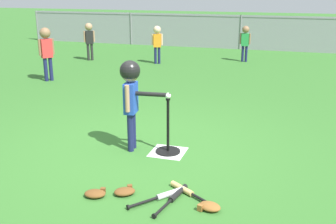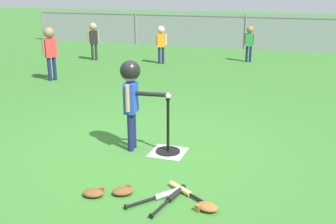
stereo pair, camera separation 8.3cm
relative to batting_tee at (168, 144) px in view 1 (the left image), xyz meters
The scene contains 16 objects.
ground_plane 0.36m from the batting_tee, 164.54° to the right, with size 60.00×60.00×0.00m, color #336B28.
home_plate 0.12m from the batting_tee, 143.13° to the right, with size 0.44×0.44×0.01m, color white.
batting_tee is the anchor object (origin of this frame).
baseball_on_tee 0.64m from the batting_tee, 153.43° to the right, with size 0.07×0.07×0.07m, color white.
batter_child 0.87m from the batting_tee, behind, with size 0.64×0.34×1.19m.
fielder_near_left 7.19m from the batting_tee, 125.81° to the left, with size 0.27×0.23×1.07m.
fielder_near_right 6.30m from the batting_tee, 110.12° to the left, with size 0.29×0.21×1.04m.
fielder_deep_left 6.94m from the batting_tee, 89.04° to the left, with size 0.30×0.20×1.01m.
fielder_deep_right 5.00m from the batting_tee, 140.68° to the left, with size 0.26×0.29×1.20m.
spare_bat_silver 1.18m from the batting_tee, 74.03° to the right, with size 0.47×0.56×0.06m.
spare_bat_wood 1.11m from the batting_tee, 62.70° to the right, with size 0.56×0.39×0.06m.
spare_bat_black 1.21m from the batting_tee, 69.15° to the right, with size 0.18×0.66×0.06m.
glove_near_bats 1.20m from the batting_tee, 94.58° to the right, with size 0.27×0.25×0.07m.
glove_tossed_aside 1.47m from the batting_tee, 56.78° to the right, with size 0.26×0.21×0.07m.
glove_outfield_drop 1.38m from the batting_tee, 105.44° to the right, with size 0.25×0.21×0.07m.
outfield_fence 9.28m from the batting_tee, 92.03° to the left, with size 16.06×0.06×1.15m.
Camera 1 is at (1.77, -4.53, 2.07)m, focal length 42.95 mm.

